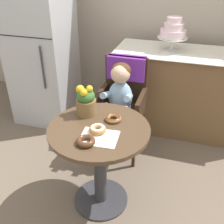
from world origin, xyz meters
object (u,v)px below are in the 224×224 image
flower_vase (86,101)px  tiered_cake_stand (173,31)px  donut_front (98,129)px  donut_side (86,141)px  cafe_table (100,151)px  seated_child (119,95)px  wicker_chair (124,92)px  donut_mid (113,118)px  refrigerator (42,49)px

flower_vase → tiered_cake_stand: bearing=67.0°
donut_front → donut_side: size_ratio=0.94×
donut_front → tiered_cake_stand: (0.33, 1.35, 0.35)m
cafe_table → seated_child: size_ratio=0.99×
donut_side → tiered_cake_stand: (0.36, 1.50, 0.36)m
wicker_chair → seated_child: seated_child is taller
donut_mid → flower_vase: bearing=171.9°
flower_vase → cafe_table: bearing=-44.9°
donut_mid → seated_child: bearing=100.2°
donut_front → tiered_cake_stand: bearing=76.5°
donut_front → flower_vase: bearing=128.4°
donut_side → flower_vase: (-0.13, 0.35, 0.09)m
cafe_table → wicker_chair: size_ratio=0.75×
seated_child → refrigerator: bearing=154.0°
seated_child → tiered_cake_stand: size_ratio=2.17×
seated_child → tiered_cake_stand: 0.89m
wicker_chair → donut_mid: (0.09, -0.63, 0.10)m
flower_vase → tiered_cake_stand: size_ratio=0.70×
flower_vase → refrigerator: size_ratio=0.14×
cafe_table → wicker_chair: 0.76m
seated_child → donut_side: size_ratio=5.82×
donut_side → flower_vase: 0.38m
cafe_table → tiered_cake_stand: bearing=75.5°
donut_front → donut_mid: (0.06, 0.17, -0.01)m
tiered_cake_stand → refrigerator: bearing=-171.8°
wicker_chair → donut_front: size_ratio=8.11×
cafe_table → donut_mid: bearing=60.2°
donut_mid → flower_vase: 0.24m
donut_side → refrigerator: (-1.03, 1.30, 0.11)m
refrigerator → donut_mid: bearing=-41.2°
donut_front → donut_mid: 0.18m
cafe_table → refrigerator: bearing=133.7°
wicker_chair → flower_vase: size_ratio=4.06×
wicker_chair → donut_mid: 0.65m
donut_mid → donut_side: size_ratio=0.95×
donut_front → donut_mid: bearing=71.3°
donut_front → wicker_chair: bearing=92.0°
donut_mid → flower_vase: size_ratio=0.50×
flower_vase → wicker_chair: bearing=77.5°
flower_vase → donut_front: bearing=-51.6°
seated_child → donut_side: seated_child is taller
donut_mid → flower_vase: flower_vase is taller
donut_mid → tiered_cake_stand: size_ratio=0.35×
seated_child → donut_front: 0.65m
donut_mid → tiered_cake_stand: (0.27, 1.18, 0.36)m
seated_child → donut_mid: (0.09, -0.48, 0.06)m
donut_mid → flower_vase: (-0.22, 0.03, 0.09)m
donut_side → seated_child: bearing=89.8°
wicker_chair → cafe_table: bearing=-83.2°
seated_child → tiered_cake_stand: bearing=63.3°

